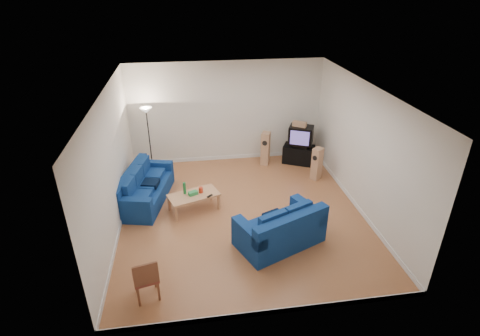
{
  "coord_description": "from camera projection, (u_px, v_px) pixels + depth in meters",
  "views": [
    {
      "loc": [
        -1.23,
        -7.86,
        5.39
      ],
      "look_at": [
        0.0,
        0.4,
        1.1
      ],
      "focal_mm": 28.0,
      "sensor_mm": 36.0,
      "label": 1
    }
  ],
  "objects": [
    {
      "name": "sofa_loveseat",
      "position": [
        281.0,
        231.0,
        8.3
      ],
      "size": [
        2.14,
        1.71,
        0.94
      ],
      "rotation": [
        0.0,
        0.0,
        0.41
      ],
      "color": "navy",
      "rests_on": "ground"
    },
    {
      "name": "tv_stand",
      "position": [
        298.0,
        154.0,
        12.03
      ],
      "size": [
        1.09,
        0.9,
        0.58
      ],
      "primitive_type": "cube",
      "rotation": [
        0.0,
        0.0,
        -0.46
      ],
      "color": "black",
      "rests_on": "ground"
    },
    {
      "name": "floor_lamp",
      "position": [
        147.0,
        119.0,
        10.83
      ],
      "size": [
        0.35,
        0.35,
        2.05
      ],
      "color": "black",
      "rests_on": "ground"
    },
    {
      "name": "bottle",
      "position": [
        185.0,
        188.0,
        9.45
      ],
      "size": [
        0.1,
        0.1,
        0.32
      ],
      "primitive_type": "cylinder",
      "rotation": [
        0.0,
        0.0,
        0.4
      ],
      "color": "#197233",
      "rests_on": "coffee_table"
    },
    {
      "name": "dining_chair",
      "position": [
        146.0,
        278.0,
        6.79
      ],
      "size": [
        0.54,
        0.54,
        0.93
      ],
      "rotation": [
        0.0,
        0.0,
        0.24
      ],
      "color": "brown",
      "rests_on": "ground"
    },
    {
      "name": "speaker_right",
      "position": [
        317.0,
        164.0,
        10.97
      ],
      "size": [
        0.37,
        0.36,
        0.99
      ],
      "rotation": [
        0.0,
        0.0,
        -0.89
      ],
      "color": "tan",
      "rests_on": "ground"
    },
    {
      "name": "av_receiver",
      "position": [
        300.0,
        145.0,
        11.83
      ],
      "size": [
        0.61,
        0.58,
        0.11
      ],
      "primitive_type": "cube",
      "rotation": [
        0.0,
        0.0,
        -0.56
      ],
      "color": "black",
      "rests_on": "tv_stand"
    },
    {
      "name": "red_canister",
      "position": [
        201.0,
        190.0,
        9.55
      ],
      "size": [
        0.14,
        0.14,
        0.15
      ],
      "primitive_type": "cylinder",
      "rotation": [
        0.0,
        0.0,
        0.37
      ],
      "color": "red",
      "rests_on": "coffee_table"
    },
    {
      "name": "tissue_box",
      "position": [
        193.0,
        193.0,
        9.46
      ],
      "size": [
        0.26,
        0.21,
        0.09
      ],
      "primitive_type": "cube",
      "rotation": [
        0.0,
        0.0,
        0.4
      ],
      "color": "green",
      "rests_on": "coffee_table"
    },
    {
      "name": "centre_speaker",
      "position": [
        300.0,
        124.0,
        11.53
      ],
      "size": [
        0.45,
        0.38,
        0.15
      ],
      "primitive_type": "cube",
      "rotation": [
        0.0,
        0.0,
        -0.58
      ],
      "color": "tan",
      "rests_on": "television"
    },
    {
      "name": "television",
      "position": [
        301.0,
        135.0,
        11.68
      ],
      "size": [
        0.88,
        0.79,
        0.56
      ],
      "rotation": [
        0.0,
        0.0,
        -0.43
      ],
      "color": "black",
      "rests_on": "av_receiver"
    },
    {
      "name": "coffee_table",
      "position": [
        194.0,
        196.0,
        9.52
      ],
      "size": [
        1.39,
        1.01,
        0.46
      ],
      "rotation": [
        0.0,
        0.0,
        0.34
      ],
      "color": "tan",
      "rests_on": "ground"
    },
    {
      "name": "speaker_left",
      "position": [
        265.0,
        149.0,
        11.83
      ],
      "size": [
        0.35,
        0.39,
        1.07
      ],
      "rotation": [
        0.0,
        0.0,
        -0.41
      ],
      "color": "tan",
      "rests_on": "ground"
    },
    {
      "name": "room",
      "position": [
        242.0,
        159.0,
        8.84
      ],
      "size": [
        6.01,
        6.51,
        3.21
      ],
      "color": "brown",
      "rests_on": "ground"
    },
    {
      "name": "sofa_three_seat",
      "position": [
        144.0,
        190.0,
        9.96
      ],
      "size": [
        1.46,
        2.42,
        0.87
      ],
      "rotation": [
        0.0,
        0.0,
        -1.8
      ],
      "color": "navy",
      "rests_on": "ground"
    },
    {
      "name": "remote",
      "position": [
        210.0,
        196.0,
        9.41
      ],
      "size": [
        0.16,
        0.15,
        0.02
      ],
      "primitive_type": "cube",
      "rotation": [
        0.0,
        0.0,
        0.72
      ],
      "color": "black",
      "rests_on": "coffee_table"
    }
  ]
}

